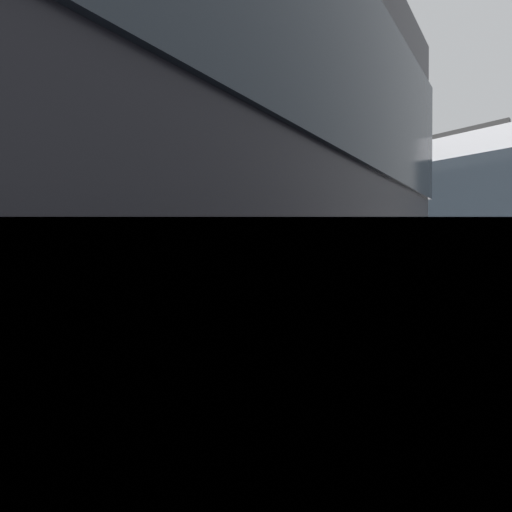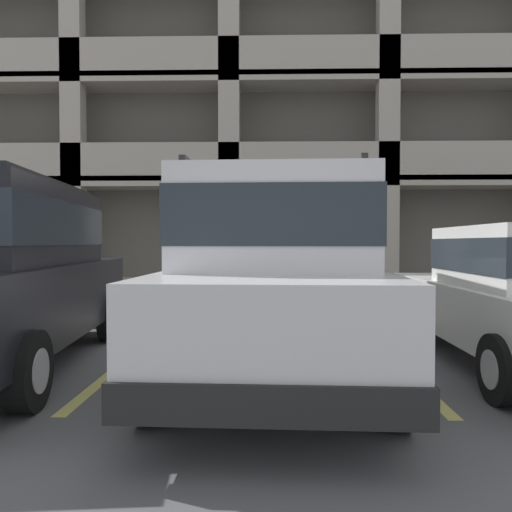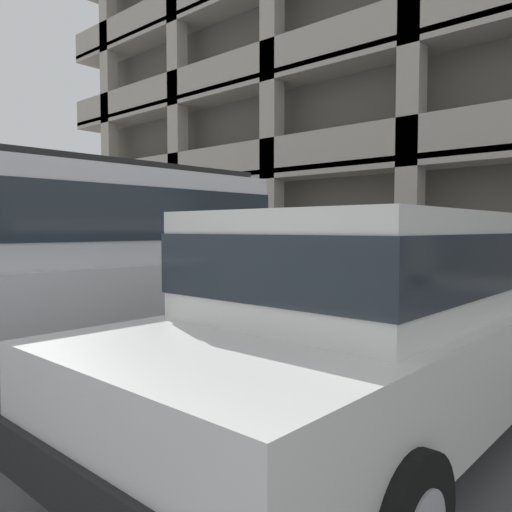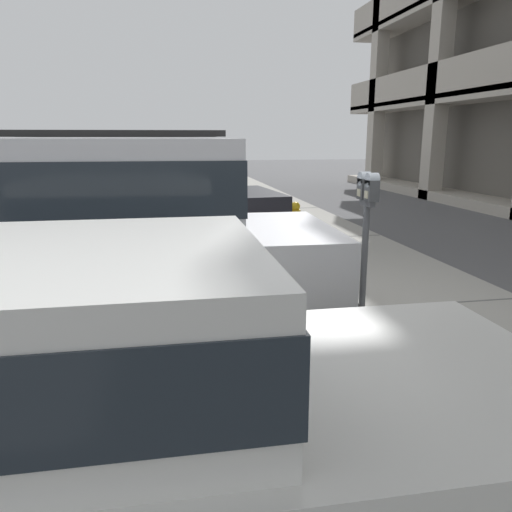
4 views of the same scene
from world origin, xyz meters
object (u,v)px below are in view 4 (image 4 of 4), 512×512
at_px(red_sedan, 125,198).
at_px(silver_suv, 83,236).
at_px(parking_meter_near, 367,209).
at_px(dark_hatchback, 79,409).
at_px(fire_hydrant, 295,221).

bearing_deg(red_sedan, silver_suv, -8.81).
xyz_separation_m(red_sedan, parking_meter_near, (2.90, 2.68, 0.15)).
relative_size(red_sedan, dark_hatchback, 1.10).
xyz_separation_m(dark_hatchback, parking_meter_near, (-2.86, 2.52, 0.42)).
distance_m(red_sedan, parking_meter_near, 3.95).
relative_size(red_sedan, parking_meter_near, 3.27).
bearing_deg(red_sedan, dark_hatchback, -3.72).
bearing_deg(parking_meter_near, silver_suv, -87.03).
height_order(silver_suv, fire_hydrant, silver_suv).
relative_size(silver_suv, fire_hydrant, 6.92).
xyz_separation_m(silver_suv, fire_hydrant, (-4.13, 3.16, -0.62)).
bearing_deg(fire_hydrant, dark_hatchback, -22.39).
bearing_deg(parking_meter_near, red_sedan, -137.23).
relative_size(silver_suv, parking_meter_near, 3.21).
height_order(silver_suv, dark_hatchback, silver_suv).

